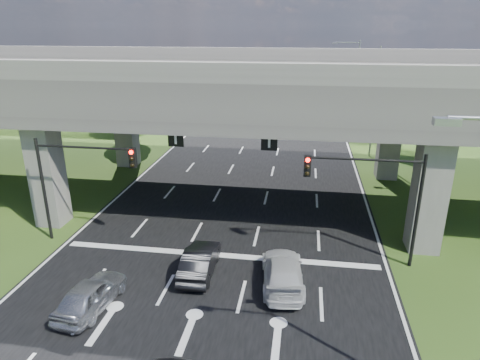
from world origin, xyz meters
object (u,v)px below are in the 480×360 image
(signal_left, at_px, (77,172))
(streetlight_far, at_px, (371,94))
(signal_right, at_px, (375,188))
(streetlight_beyond, at_px, (354,75))
(car_silver, at_px, (91,295))
(car_white, at_px, (283,272))
(car_dark, at_px, (200,261))

(signal_left, xyz_separation_m, streetlight_far, (17.92, 20.06, 1.66))
(signal_right, relative_size, streetlight_beyond, 0.60)
(car_silver, xyz_separation_m, car_white, (8.13, 3.08, -0.00))
(signal_right, bearing_deg, streetlight_beyond, 86.39)
(streetlight_beyond, height_order, car_silver, streetlight_beyond)
(signal_left, xyz_separation_m, streetlight_beyond, (17.92, 36.06, 1.66))
(streetlight_beyond, height_order, car_white, streetlight_beyond)
(streetlight_beyond, xyz_separation_m, car_dark, (-10.64, -38.37, -5.14))
(car_silver, bearing_deg, signal_right, -148.37)
(streetlight_beyond, bearing_deg, signal_right, -93.61)
(signal_right, distance_m, car_dark, 9.35)
(streetlight_far, xyz_separation_m, car_dark, (-10.64, -22.37, -5.14))
(streetlight_far, bearing_deg, car_silver, -119.55)
(streetlight_beyond, bearing_deg, car_silver, -109.29)
(signal_left, distance_m, streetlight_beyond, 40.30)
(car_dark, xyz_separation_m, car_white, (4.12, -0.38, 0.01))
(signal_left, relative_size, streetlight_far, 0.60)
(signal_right, xyz_separation_m, streetlight_far, (2.27, 20.06, 1.66))
(signal_right, distance_m, car_silver, 14.08)
(streetlight_beyond, relative_size, car_silver, 2.49)
(car_silver, height_order, car_dark, car_silver)
(streetlight_far, height_order, car_white, streetlight_far)
(signal_left, height_order, car_silver, signal_left)
(signal_right, xyz_separation_m, car_dark, (-8.36, -2.31, -3.48))
(car_dark, bearing_deg, car_white, 173.11)
(streetlight_beyond, distance_m, car_silver, 44.61)
(streetlight_far, xyz_separation_m, car_silver, (-14.64, -25.83, -5.13))
(signal_left, height_order, car_white, signal_left)
(signal_right, xyz_separation_m, streetlight_beyond, (2.27, 36.06, 1.66))
(streetlight_far, xyz_separation_m, streetlight_beyond, (0.00, 16.00, 0.00))
(streetlight_far, xyz_separation_m, car_white, (-6.51, -22.75, -5.13))
(signal_right, relative_size, car_silver, 1.49)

